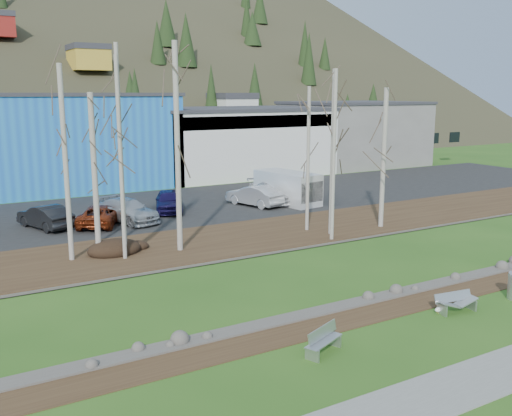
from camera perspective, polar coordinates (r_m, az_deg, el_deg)
ground at (r=22.34m, az=17.98°, el=-10.95°), size 200.00×200.00×0.00m
dirt_strip at (r=23.66m, az=14.17°, el=-9.40°), size 80.00×1.80×0.03m
near_bank_rocks at (r=24.34m, az=12.52°, el=-8.76°), size 80.00×0.80×0.50m
river at (r=27.31m, az=6.68°, el=-6.31°), size 80.00×8.00×0.90m
far_bank_rocks at (r=30.54m, az=2.06°, el=-4.32°), size 80.00×0.80×0.46m
far_bank at (r=33.18m, az=-0.88°, el=-2.89°), size 80.00×7.00×0.15m
parking_lot at (r=42.43m, az=-7.83°, el=0.17°), size 80.00×14.00×0.14m
building_blue at (r=53.60m, az=-19.75°, el=6.36°), size 20.40×12.24×8.30m
building_white at (r=59.59m, az=-2.35°, el=6.75°), size 18.36×12.24×6.80m
building_grey at (r=68.50m, az=9.67°, el=7.41°), size 14.28×12.24×7.30m
hillside at (r=99.23m, az=-21.79°, el=16.00°), size 160.00×72.00×35.00m
bench_intact at (r=19.10m, az=6.74°, el=-13.01°), size 1.71×1.08×0.83m
bench_damaged at (r=23.52m, az=19.35°, el=-8.88°), size 1.76×0.77×0.76m
seagull at (r=23.24m, az=17.79°, el=-9.62°), size 0.39×0.19×0.29m
dirt_mound at (r=30.39m, az=-14.00°, el=-3.91°), size 2.78×1.96×0.54m
birch_0 at (r=28.99m, az=-18.50°, el=4.14°), size 0.25×0.25×9.51m
birch_1 at (r=29.04m, az=-13.37°, el=5.43°), size 0.21×0.21×10.51m
birch_2 at (r=29.59m, az=-15.83°, el=3.14°), size 0.28×0.28×8.18m
birch_3 at (r=28.48m, az=-13.39°, el=4.70°), size 0.20×0.20×9.90m
birch_4 at (r=29.51m, az=-7.86°, el=5.89°), size 0.28×0.28×10.69m
birch_5 at (r=33.95m, az=5.23°, el=4.84°), size 0.20×0.20×8.52m
birch_6 at (r=31.82m, az=7.78°, el=5.16°), size 0.21×0.21×9.43m
birch_7 at (r=33.12m, az=7.72°, el=5.43°), size 0.31×0.31×9.47m
birch_8 at (r=35.54m, az=12.64°, el=4.85°), size 0.29×0.29×8.46m
car_1 at (r=37.17m, az=-20.34°, el=-0.81°), size 2.90×4.64×1.44m
car_2 at (r=36.98m, az=-15.31°, el=-0.67°), size 4.09×5.13×1.30m
car_3 at (r=37.54m, az=-12.74°, el=-0.24°), size 3.52×5.44×1.47m
car_4 at (r=40.15m, az=-8.72°, el=0.70°), size 3.22×4.79×1.51m
car_5 at (r=41.82m, az=-0.16°, el=1.27°), size 2.83×4.89×1.52m
car_6 at (r=44.57m, az=3.27°, el=1.86°), size 3.75×5.81×1.49m
car_7 at (r=44.55m, az=4.07°, el=1.90°), size 2.68×5.56×1.56m
car_8 at (r=43.35m, az=1.61°, el=1.65°), size 2.68×5.56×1.56m
van_white at (r=42.67m, az=3.36°, el=2.02°), size 3.02×5.63×2.34m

